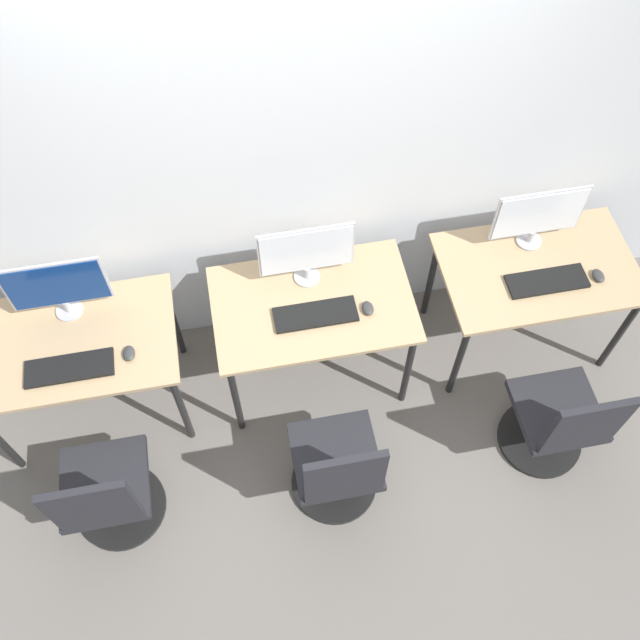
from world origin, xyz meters
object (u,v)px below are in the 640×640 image
object	(u,v)px
keyboard_left	(69,368)
keyboard_right	(547,281)
mouse_left	(129,353)
monitor_right	(539,216)
monitor_center	(306,252)
mouse_center	(368,308)
office_chair_center	(337,470)
keyboard_center	(316,314)
office_chair_left	(108,497)
office_chair_right	(558,424)
mouse_right	(598,276)
monitor_left	(57,287)

from	to	relation	value
keyboard_left	keyboard_right	bearing A→B (deg)	1.31
mouse_left	monitor_right	bearing A→B (deg)	8.12
mouse_left	monitor_center	xyz separation A→B (m)	(0.97, 0.31, 0.20)
mouse_center	office_chair_center	bearing A→B (deg)	-113.20
keyboard_left	mouse_center	xyz separation A→B (m)	(1.54, 0.07, 0.01)
monitor_center	keyboard_center	size ratio (longest dim) A/B	1.15
office_chair_left	mouse_center	xyz separation A→B (m)	(1.47, 0.61, 0.42)
keyboard_center	office_chair_right	xyz separation A→B (m)	(1.20, -0.67, -0.41)
mouse_right	monitor_left	bearing A→B (deg)	173.56
mouse_center	office_chair_right	world-z (taller)	office_chair_right
mouse_right	keyboard_right	bearing A→B (deg)	175.78
monitor_left	keyboard_center	bearing A→B (deg)	-12.16
keyboard_left	keyboard_center	xyz separation A→B (m)	(1.27, 0.08, 0.00)
monitor_left	office_chair_left	bearing A→B (deg)	-85.57
keyboard_left	keyboard_right	size ratio (longest dim) A/B	1.00
mouse_left	keyboard_center	distance (m)	0.97
monitor_center	mouse_center	distance (m)	0.44
mouse_center	keyboard_right	size ratio (longest dim) A/B	0.21
monitor_right	keyboard_right	world-z (taller)	monitor_right
keyboard_right	mouse_center	bearing A→B (deg)	179.57
monitor_right	mouse_left	bearing A→B (deg)	-171.88
monitor_center	office_chair_right	distance (m)	1.64
monitor_center	office_chair_center	bearing A→B (deg)	-91.17
mouse_left	mouse_center	bearing A→B (deg)	1.81
monitor_right	office_chair_right	xyz separation A→B (m)	(-0.06, -0.94, -0.62)
mouse_left	monitor_right	xyz separation A→B (m)	(2.23, 0.32, 0.20)
mouse_left	office_chair_left	xyz separation A→B (m)	(-0.23, -0.57, -0.42)
keyboard_center	office_chair_right	bearing A→B (deg)	-29.23
office_chair_left	keyboard_center	size ratio (longest dim) A/B	1.97
monitor_left	monitor_right	world-z (taller)	same
mouse_left	mouse_center	xyz separation A→B (m)	(1.24, 0.04, 0.00)
office_chair_center	keyboard_right	size ratio (longest dim) A/B	1.97
keyboard_center	mouse_center	distance (m)	0.28
keyboard_center	keyboard_right	distance (m)	1.27
office_chair_left	office_chair_center	xyz separation A→B (m)	(1.18, -0.08, 0.00)
keyboard_center	mouse_right	xyz separation A→B (m)	(1.55, -0.05, 0.01)
keyboard_center	monitor_right	distance (m)	1.31
monitor_center	keyboard_right	xyz separation A→B (m)	(1.27, -0.28, -0.21)
monitor_center	monitor_right	world-z (taller)	same
monitor_center	office_chair_right	xyz separation A→B (m)	(1.20, -0.93, -0.62)
keyboard_right	mouse_right	size ratio (longest dim) A/B	4.86
keyboard_right	office_chair_right	distance (m)	0.77
keyboard_left	mouse_left	world-z (taller)	mouse_left
keyboard_left	office_chair_left	xyz separation A→B (m)	(0.07, -0.54, -0.41)
keyboard_center	monitor_center	bearing A→B (deg)	90.00
mouse_left	mouse_right	distance (m)	2.52
keyboard_left	office_chair_left	size ratio (longest dim) A/B	0.51
keyboard_left	monitor_right	distance (m)	2.56
keyboard_center	monitor_left	bearing A→B (deg)	167.84
mouse_center	monitor_right	size ratio (longest dim) A/B	0.18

